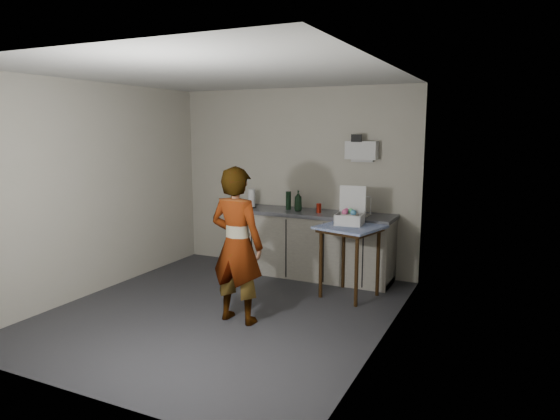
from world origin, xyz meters
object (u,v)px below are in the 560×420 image
at_px(soap_bottle, 298,201).
at_px(soda_can, 319,208).
at_px(side_table, 350,235).
at_px(paper_towel, 251,199).
at_px(bakery_box, 350,216).
at_px(dish_rack, 356,211).
at_px(dark_bottle, 288,200).
at_px(standing_man, 237,245).
at_px(kitchen_counter, 312,246).

height_order(soap_bottle, soda_can, soap_bottle).
bearing_deg(side_table, paper_towel, 175.52).
relative_size(soap_bottle, bakery_box, 0.62).
xyz_separation_m(paper_towel, bakery_box, (1.62, -0.46, -0.05)).
height_order(dish_rack, bakery_box, bakery_box).
bearing_deg(soda_can, dark_bottle, 173.38).
relative_size(dark_bottle, dish_rack, 0.71).
bearing_deg(standing_man, soda_can, -93.64).
bearing_deg(standing_man, dish_rack, -109.15).
height_order(standing_man, soap_bottle, standing_man).
relative_size(dish_rack, bakery_box, 0.79).
bearing_deg(dark_bottle, paper_towel, -174.43).
height_order(kitchen_counter, side_table, kitchen_counter).
height_order(kitchen_counter, soda_can, soda_can).
bearing_deg(standing_man, paper_towel, -62.87).
xyz_separation_m(soda_can, bakery_box, (0.58, -0.46, 0.01)).
height_order(soap_bottle, paper_towel, soap_bottle).
height_order(side_table, bakery_box, bakery_box).
bearing_deg(soap_bottle, dish_rack, -2.50).
xyz_separation_m(side_table, bakery_box, (-0.05, 0.11, 0.22)).
bearing_deg(soda_can, dish_rack, -2.68).
distance_m(side_table, bakery_box, 0.25).
bearing_deg(kitchen_counter, bakery_box, -35.69).
bearing_deg(side_table, dish_rack, 115.32).
bearing_deg(standing_man, soap_bottle, -84.02).
bearing_deg(dark_bottle, standing_man, -81.87).
height_order(soap_bottle, dark_bottle, soap_bottle).
bearing_deg(paper_towel, bakery_box, -15.80).
bearing_deg(bakery_box, standing_man, -126.19).
bearing_deg(bakery_box, soap_bottle, 145.85).
relative_size(side_table, standing_man, 0.53).
relative_size(soap_bottle, dish_rack, 0.79).
distance_m(side_table, dish_rack, 0.59).
height_order(side_table, soap_bottle, soap_bottle).
xyz_separation_m(soap_bottle, bakery_box, (0.89, -0.47, -0.07)).
xyz_separation_m(standing_man, paper_towel, (-0.83, 1.84, 0.21)).
xyz_separation_m(standing_man, dark_bottle, (-0.27, 1.89, 0.21)).
bearing_deg(kitchen_counter, side_table, -39.62).
xyz_separation_m(standing_man, bakery_box, (0.79, 1.38, 0.15)).
bearing_deg(soda_can, standing_man, -96.44).
bearing_deg(standing_man, kitchen_counter, -90.55).
relative_size(standing_man, paper_towel, 6.22).
relative_size(kitchen_counter, side_table, 2.54).
xyz_separation_m(side_table, dark_bottle, (-1.10, 0.62, 0.27)).
distance_m(kitchen_counter, paper_towel, 1.12).
relative_size(soda_can, dark_bottle, 0.49).
height_order(standing_man, dish_rack, standing_man).
bearing_deg(soap_bottle, kitchen_counter, 5.06).
distance_m(soda_can, dark_bottle, 0.48).
height_order(standing_man, soda_can, standing_man).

